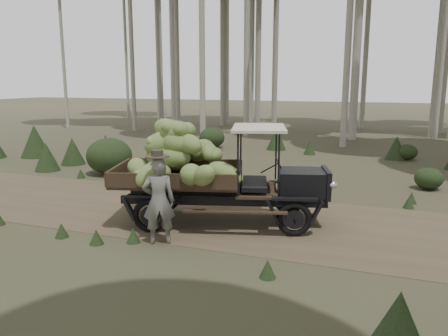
{
  "coord_description": "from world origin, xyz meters",
  "views": [
    {
      "loc": [
        3.28,
        -8.96,
        3.03
      ],
      "look_at": [
        0.15,
        -0.4,
        1.22
      ],
      "focal_mm": 35.0,
      "sensor_mm": 36.0,
      "label": 1
    }
  ],
  "objects": [
    {
      "name": "dirt_track",
      "position": [
        0.0,
        0.0,
        0.0
      ],
      "size": [
        70.0,
        4.0,
        0.01
      ],
      "primitive_type": "cube",
      "color": "brown",
      "rests_on": "ground"
    },
    {
      "name": "farmer",
      "position": [
        -0.57,
        -1.98,
        0.85
      ],
      "size": [
        0.72,
        0.63,
        1.8
      ],
      "rotation": [
        0.0,
        0.0,
        3.63
      ],
      "color": "#605E58",
      "rests_on": "ground"
    },
    {
      "name": "banana_truck",
      "position": [
        -0.41,
        -0.59,
        1.36
      ],
      "size": [
        4.81,
        2.95,
        2.32
      ],
      "rotation": [
        0.0,
        0.0,
        0.27
      ],
      "color": "black",
      "rests_on": "ground"
    },
    {
      "name": "undergrowth",
      "position": [
        -0.26,
        1.26,
        0.53
      ],
      "size": [
        24.03,
        21.06,
        1.4
      ],
      "color": "#233319",
      "rests_on": "ground"
    },
    {
      "name": "ground",
      "position": [
        0.0,
        0.0,
        0.0
      ],
      "size": [
        120.0,
        120.0,
        0.0
      ],
      "primitive_type": "plane",
      "color": "#473D2B",
      "rests_on": "ground"
    }
  ]
}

